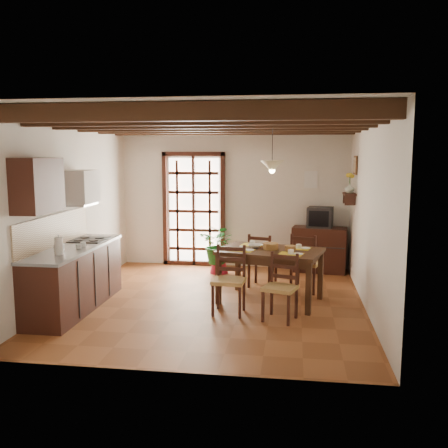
% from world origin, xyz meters
% --- Properties ---
extents(ground_plane, '(5.00, 5.00, 0.00)m').
position_xyz_m(ground_plane, '(0.00, 0.00, 0.00)').
color(ground_plane, brown).
extents(room_shell, '(4.52, 5.02, 2.81)m').
position_xyz_m(room_shell, '(0.00, 0.00, 1.82)').
color(room_shell, silver).
rests_on(room_shell, ground_plane).
extents(ceiling_beams, '(4.50, 4.34, 0.20)m').
position_xyz_m(ceiling_beams, '(0.00, 0.00, 2.69)').
color(ceiling_beams, black).
rests_on(ceiling_beams, room_shell).
extents(french_door, '(1.26, 0.11, 2.32)m').
position_xyz_m(french_door, '(-0.80, 2.45, 1.18)').
color(french_door, white).
rests_on(french_door, ground_plane).
extents(kitchen_counter, '(0.64, 2.25, 1.38)m').
position_xyz_m(kitchen_counter, '(-1.96, -0.60, 0.47)').
color(kitchen_counter, black).
rests_on(kitchen_counter, ground_plane).
extents(upper_cabinet, '(0.35, 0.80, 0.70)m').
position_xyz_m(upper_cabinet, '(-2.08, -1.30, 1.85)').
color(upper_cabinet, black).
rests_on(upper_cabinet, room_shell).
extents(range_hood, '(0.38, 0.60, 0.54)m').
position_xyz_m(range_hood, '(-2.05, -0.05, 1.73)').
color(range_hood, white).
rests_on(range_hood, room_shell).
extents(counter_items, '(0.50, 1.43, 0.25)m').
position_xyz_m(counter_items, '(-1.95, -0.51, 0.96)').
color(counter_items, black).
rests_on(counter_items, kitchen_counter).
extents(dining_table, '(1.68, 1.30, 0.81)m').
position_xyz_m(dining_table, '(0.85, 0.14, 0.71)').
color(dining_table, '#392012').
rests_on(dining_table, ground_plane).
extents(chair_near_left, '(0.47, 0.45, 0.96)m').
position_xyz_m(chair_near_left, '(0.30, -0.51, 0.30)').
color(chair_near_left, '#B0884A').
rests_on(chair_near_left, ground_plane).
extents(chair_near_right, '(0.52, 0.51, 0.91)m').
position_xyz_m(chair_near_right, '(1.03, -0.69, 0.29)').
color(chair_near_right, '#B0884A').
rests_on(chair_near_right, ground_plane).
extents(chair_far_left, '(0.52, 0.50, 0.92)m').
position_xyz_m(chair_far_left, '(0.67, 0.98, 0.29)').
color(chair_far_left, '#B0884A').
rests_on(chair_far_left, ground_plane).
extents(chair_far_right, '(0.56, 0.55, 0.97)m').
position_xyz_m(chair_far_right, '(1.40, 0.79, 0.30)').
color(chair_far_right, '#B0884A').
rests_on(chair_far_right, ground_plane).
extents(table_setting, '(1.09, 0.73, 0.10)m').
position_xyz_m(table_setting, '(0.85, 0.14, 0.90)').
color(table_setting, gold).
rests_on(table_setting, dining_table).
extents(table_bowl, '(0.22, 0.22, 0.05)m').
position_xyz_m(table_bowl, '(0.60, 0.26, 0.84)').
color(table_bowl, white).
rests_on(table_bowl, dining_table).
extents(sideboard, '(1.06, 0.59, 0.86)m').
position_xyz_m(sideboard, '(1.68, 2.23, 0.43)').
color(sideboard, black).
rests_on(sideboard, ground_plane).
extents(crt_tv, '(0.52, 0.49, 0.39)m').
position_xyz_m(crt_tv, '(1.68, 2.22, 1.05)').
color(crt_tv, black).
rests_on(crt_tv, sideboard).
extents(fuse_box, '(0.25, 0.03, 0.32)m').
position_xyz_m(fuse_box, '(1.50, 2.48, 1.75)').
color(fuse_box, white).
rests_on(fuse_box, room_shell).
extents(plant_pot, '(0.34, 0.34, 0.21)m').
position_xyz_m(plant_pot, '(-0.20, 1.82, 0.11)').
color(plant_pot, maroon).
rests_on(plant_pot, ground_plane).
extents(potted_plant, '(2.15, 2.00, 1.94)m').
position_xyz_m(potted_plant, '(-0.20, 1.82, 0.57)').
color(potted_plant, '#144C19').
rests_on(potted_plant, ground_plane).
extents(wall_shelf, '(0.20, 0.42, 0.20)m').
position_xyz_m(wall_shelf, '(2.14, 1.60, 1.51)').
color(wall_shelf, black).
rests_on(wall_shelf, room_shell).
extents(shelf_vase, '(0.15, 0.15, 0.15)m').
position_xyz_m(shelf_vase, '(2.14, 1.60, 1.65)').
color(shelf_vase, '#B2BFB2').
rests_on(shelf_vase, wall_shelf).
extents(shelf_flowers, '(0.14, 0.14, 0.36)m').
position_xyz_m(shelf_flowers, '(2.14, 1.60, 1.86)').
color(shelf_flowers, gold).
rests_on(shelf_flowers, shelf_vase).
extents(framed_picture, '(0.03, 0.32, 0.32)m').
position_xyz_m(framed_picture, '(2.22, 1.60, 2.05)').
color(framed_picture, brown).
rests_on(framed_picture, room_shell).
extents(pendant_lamp, '(0.36, 0.36, 0.84)m').
position_xyz_m(pendant_lamp, '(0.85, 0.24, 2.08)').
color(pendant_lamp, black).
rests_on(pendant_lamp, room_shell).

